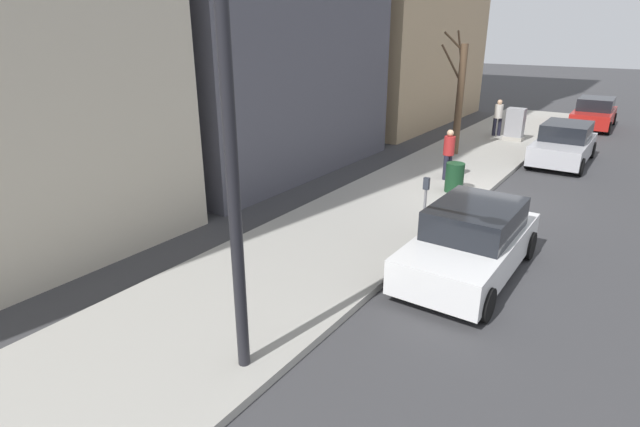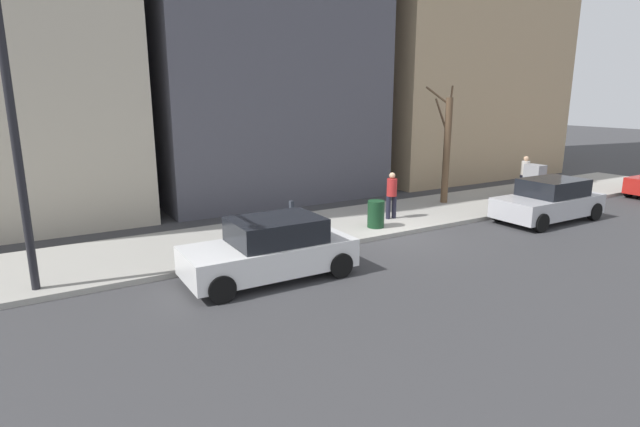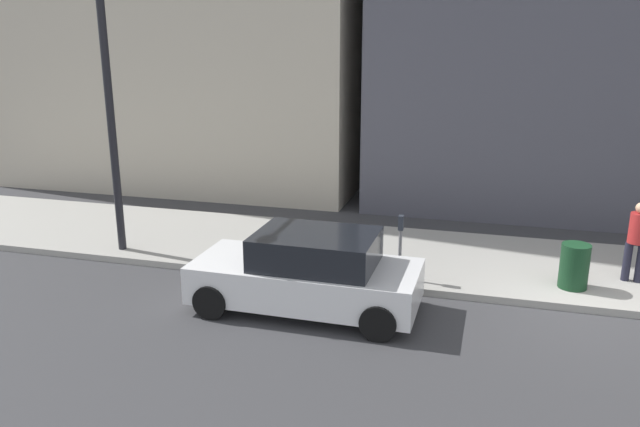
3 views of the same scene
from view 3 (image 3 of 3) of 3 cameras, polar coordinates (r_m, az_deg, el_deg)
The scene contains 7 objects.
ground_plane at distance 12.75m, azimuth 23.20°, elevation -8.43°, with size 120.00×120.00×0.00m, color #38383A.
sidewalk at distance 14.56m, azimuth 22.30°, elevation -4.99°, with size 4.00×36.00×0.15m, color #9E9B93.
parked_car_white at distance 11.64m, azimuth -1.06°, elevation -5.46°, with size 1.96×4.22×1.52m.
parking_meter at distance 12.78m, azimuth 7.36°, elevation -2.44°, with size 0.14×0.10×1.35m.
streetlamp at distance 14.46m, azimuth -19.46°, elevation 11.24°, with size 1.97×0.32×6.50m.
trash_bin at distance 13.34m, azimuth 22.23°, elevation -4.47°, with size 0.56×0.56×0.90m, color #14381E.
pedestrian_midblock at distance 14.03m, azimuth 27.01°, elevation -1.96°, with size 0.36×0.40×1.66m.
Camera 3 is at (-11.58, 1.93, 4.98)m, focal length 35.00 mm.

